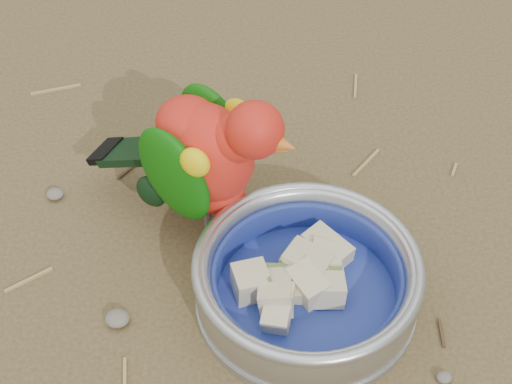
{
  "coord_description": "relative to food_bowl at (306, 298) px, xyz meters",
  "views": [
    {
      "loc": [
        0.06,
        -0.36,
        0.61
      ],
      "look_at": [
        0.07,
        0.17,
        0.08
      ],
      "focal_mm": 55.0,
      "sensor_mm": 36.0,
      "label": 1
    }
  ],
  "objects": [
    {
      "name": "food_bowl",
      "position": [
        0.0,
        0.0,
        0.0
      ],
      "size": [
        0.21,
        0.21,
        0.02
      ],
      "primitive_type": "cylinder",
      "color": "#B2B2BA",
      "rests_on": "ground"
    },
    {
      "name": "bowl_wall",
      "position": [
        0.0,
        0.0,
        0.03
      ],
      "size": [
        0.21,
        0.21,
        0.04
      ],
      "primitive_type": null,
      "color": "#B2B2BA",
      "rests_on": "food_bowl"
    },
    {
      "name": "fruit_wedges",
      "position": [
        0.0,
        0.0,
        0.02
      ],
      "size": [
        0.13,
        0.13,
        0.03
      ],
      "primitive_type": null,
      "color": "beige",
      "rests_on": "food_bowl"
    },
    {
      "name": "lory_parrot",
      "position": [
        -0.09,
        0.11,
        0.08
      ],
      "size": [
        0.24,
        0.19,
        0.17
      ],
      "primitive_type": null,
      "rotation": [
        0.0,
        0.0,
        -2.06
      ],
      "color": "red",
      "rests_on": "ground"
    },
    {
      "name": "ground_debris",
      "position": [
        -0.07,
        -0.05,
        -0.01
      ],
      "size": [
        0.9,
        0.8,
        0.01
      ],
      "primitive_type": null,
      "color": "#A48E53",
      "rests_on": "ground"
    }
  ]
}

